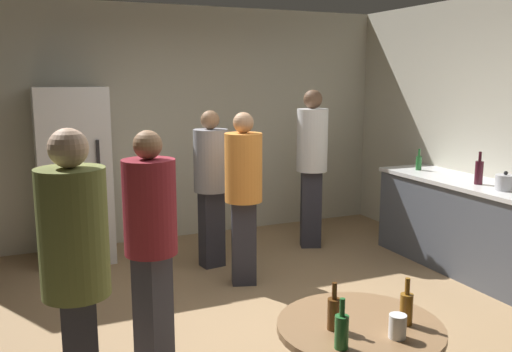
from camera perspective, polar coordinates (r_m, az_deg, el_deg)
ground_plane at (r=4.49m, az=1.55°, el=-15.49°), size 5.20×5.20×0.10m
wall_back at (r=6.54m, az=-8.25°, el=5.35°), size 5.32×0.06×2.70m
refrigerator at (r=5.96m, az=-18.37°, el=0.09°), size 0.70×0.68×1.80m
kitchen_counter at (r=5.86m, az=20.62°, el=-4.70°), size 0.64×1.95×0.90m
kettle at (r=5.37m, az=24.42°, el=-0.62°), size 0.24×0.17×0.18m
wine_bottle_on_counter at (r=5.57m, az=22.10°, el=0.40°), size 0.08×0.08×0.31m
beer_bottle_on_counter at (r=6.21m, az=16.51°, el=1.36°), size 0.06×0.06×0.23m
foreground_table at (r=2.82m, az=10.66°, el=-16.77°), size 0.80×0.80×0.73m
beer_bottle_amber at (r=2.79m, az=15.31°, el=-12.99°), size 0.06×0.06×0.23m
beer_bottle_brown at (r=2.67m, az=8.07°, el=-13.82°), size 0.06×0.06×0.23m
beer_bottle_green at (r=2.50m, az=8.86°, el=-15.52°), size 0.06×0.06×0.23m
plastic_cup_white at (r=2.66m, az=14.45°, el=-14.85°), size 0.08×0.08×0.11m
person_in_maroon_shirt at (r=3.61m, az=-10.85°, el=-5.74°), size 0.48×0.48×1.57m
person_in_gray_shirt at (r=5.46m, az=-4.69°, el=-0.11°), size 0.39×0.39×1.58m
person_in_orange_shirt at (r=4.97m, az=-1.30°, el=-1.02°), size 0.43×0.43×1.59m
person_in_olive_shirt at (r=2.92m, az=-18.20°, el=-8.83°), size 0.36×0.36×1.66m
person_in_white_shirt at (r=6.10m, az=5.81°, el=2.07°), size 0.44×0.44×1.76m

